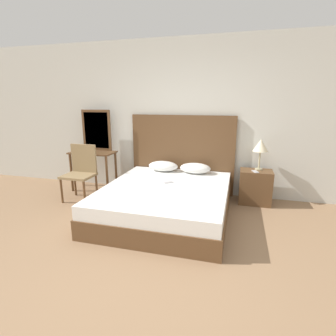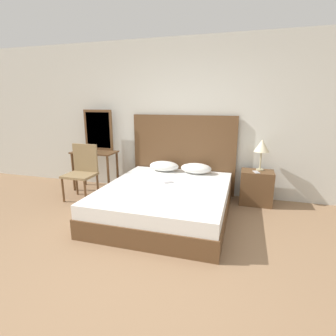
{
  "view_description": "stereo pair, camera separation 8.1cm",
  "coord_description": "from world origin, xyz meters",
  "px_view_note": "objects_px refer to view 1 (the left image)",
  "views": [
    {
      "loc": [
        0.85,
        -2.09,
        1.65
      ],
      "look_at": [
        -0.14,
        1.51,
        0.69
      ],
      "focal_mm": 28.0,
      "sensor_mm": 36.0,
      "label": 1
    },
    {
      "loc": [
        0.92,
        -2.07,
        1.65
      ],
      "look_at": [
        -0.14,
        1.51,
        0.69
      ],
      "focal_mm": 28.0,
      "sensor_mm": 36.0,
      "label": 2
    }
  ],
  "objects_px": {
    "nightstand": "(255,187)",
    "phone_on_nightstand": "(255,172)",
    "chair": "(81,169)",
    "phone_on_bed": "(168,182)",
    "vanity_desk": "(93,160)",
    "bed": "(166,201)",
    "table_lamp": "(261,146)"
  },
  "relations": [
    {
      "from": "nightstand",
      "to": "vanity_desk",
      "type": "bearing_deg",
      "value": -178.14
    },
    {
      "from": "phone_on_bed",
      "to": "chair",
      "type": "bearing_deg",
      "value": 176.38
    },
    {
      "from": "phone_on_nightstand",
      "to": "vanity_desk",
      "type": "xyz_separation_m",
      "value": [
        -2.89,
        -0.0,
        0.02
      ]
    },
    {
      "from": "nightstand",
      "to": "vanity_desk",
      "type": "relative_size",
      "value": 0.69
    },
    {
      "from": "bed",
      "to": "phone_on_bed",
      "type": "relative_size",
      "value": 13.03
    },
    {
      "from": "vanity_desk",
      "to": "chair",
      "type": "relative_size",
      "value": 0.87
    },
    {
      "from": "phone_on_bed",
      "to": "bed",
      "type": "bearing_deg",
      "value": -84.36
    },
    {
      "from": "nightstand",
      "to": "phone_on_nightstand",
      "type": "xyz_separation_m",
      "value": [
        -0.02,
        -0.09,
        0.28
      ]
    },
    {
      "from": "table_lamp",
      "to": "vanity_desk",
      "type": "bearing_deg",
      "value": -176.75
    },
    {
      "from": "vanity_desk",
      "to": "chair",
      "type": "height_order",
      "value": "chair"
    },
    {
      "from": "bed",
      "to": "table_lamp",
      "type": "distance_m",
      "value": 1.76
    },
    {
      "from": "bed",
      "to": "vanity_desk",
      "type": "xyz_separation_m",
      "value": [
        -1.63,
        0.74,
        0.36
      ]
    },
    {
      "from": "bed",
      "to": "nightstand",
      "type": "height_order",
      "value": "nightstand"
    },
    {
      "from": "phone_on_bed",
      "to": "chair",
      "type": "relative_size",
      "value": 0.17
    },
    {
      "from": "phone_on_bed",
      "to": "vanity_desk",
      "type": "height_order",
      "value": "vanity_desk"
    },
    {
      "from": "chair",
      "to": "vanity_desk",
      "type": "bearing_deg",
      "value": 94.95
    },
    {
      "from": "phone_on_bed",
      "to": "vanity_desk",
      "type": "distance_m",
      "value": 1.71
    },
    {
      "from": "phone_on_bed",
      "to": "vanity_desk",
      "type": "xyz_separation_m",
      "value": [
        -1.61,
        0.56,
        0.13
      ]
    },
    {
      "from": "bed",
      "to": "phone_on_nightstand",
      "type": "relative_size",
      "value": 12.65
    },
    {
      "from": "bed",
      "to": "nightstand",
      "type": "bearing_deg",
      "value": 32.91
    },
    {
      "from": "phone_on_bed",
      "to": "phone_on_nightstand",
      "type": "bearing_deg",
      "value": 23.81
    },
    {
      "from": "phone_on_nightstand",
      "to": "chair",
      "type": "xyz_separation_m",
      "value": [
        -2.85,
        -0.47,
        -0.04
      ]
    },
    {
      "from": "bed",
      "to": "vanity_desk",
      "type": "relative_size",
      "value": 2.56
    },
    {
      "from": "phone_on_nightstand",
      "to": "nightstand",
      "type": "bearing_deg",
      "value": 74.69
    },
    {
      "from": "vanity_desk",
      "to": "bed",
      "type": "bearing_deg",
      "value": -24.46
    },
    {
      "from": "phone_on_nightstand",
      "to": "chair",
      "type": "height_order",
      "value": "chair"
    },
    {
      "from": "table_lamp",
      "to": "vanity_desk",
      "type": "distance_m",
      "value": 2.98
    },
    {
      "from": "table_lamp",
      "to": "bed",
      "type": "bearing_deg",
      "value": -145.56
    },
    {
      "from": "bed",
      "to": "table_lamp",
      "type": "relative_size",
      "value": 4.15
    },
    {
      "from": "vanity_desk",
      "to": "chair",
      "type": "bearing_deg",
      "value": -85.05
    },
    {
      "from": "chair",
      "to": "nightstand",
      "type": "bearing_deg",
      "value": 10.97
    },
    {
      "from": "table_lamp",
      "to": "vanity_desk",
      "type": "xyz_separation_m",
      "value": [
        -2.95,
        -0.17,
        -0.37
      ]
    }
  ]
}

